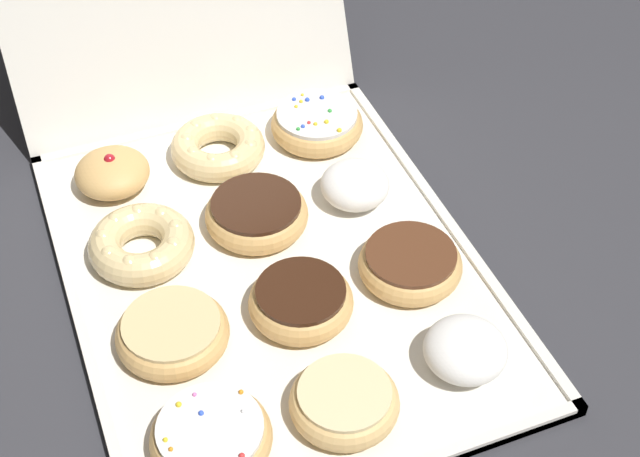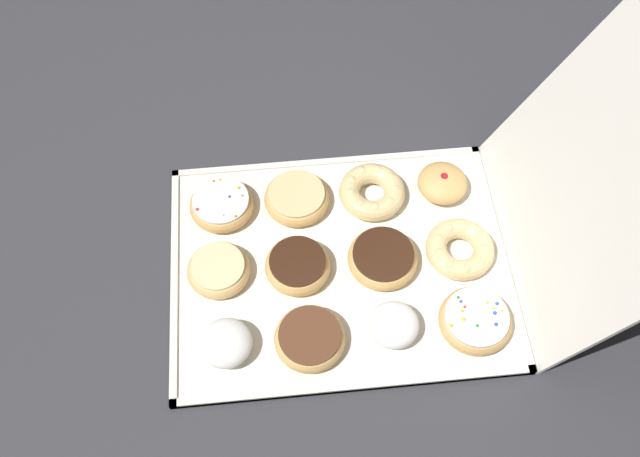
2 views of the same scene
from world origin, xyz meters
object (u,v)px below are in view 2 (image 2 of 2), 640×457
(donut_box, at_px, (339,265))
(sprinkle_donut_11, at_px, (475,320))
(glazed_ring_donut_1, at_px, (219,272))
(chocolate_frosted_donut_5, at_px, (310,338))
(powdered_filled_donut_8, at_px, (394,325))
(cruller_donut_6, at_px, (372,191))
(cruller_donut_10, at_px, (460,250))
(powdered_filled_donut_2, at_px, (226,343))
(jelly_filled_donut_9, at_px, (442,183))
(sprinkle_donut_0, at_px, (222,204))
(chocolate_frosted_donut_7, at_px, (383,258))
(chocolate_frosted_donut_4, at_px, (298,265))
(glazed_ring_donut_3, at_px, (297,198))

(donut_box, distance_m, sprinkle_donut_11, 0.25)
(glazed_ring_donut_1, height_order, chocolate_frosted_donut_5, same)
(powdered_filled_donut_8, height_order, sprinkle_donut_11, powdered_filled_donut_8)
(cruller_donut_6, bearing_deg, cruller_donut_10, 45.40)
(cruller_donut_6, bearing_deg, sprinkle_donut_11, 26.90)
(powdered_filled_donut_2, xyz_separation_m, jelly_filled_donut_9, (-0.27, 0.40, -0.00))
(powdered_filled_donut_8, distance_m, cruller_donut_10, 0.18)
(sprinkle_donut_0, relative_size, jelly_filled_donut_9, 1.27)
(donut_box, bearing_deg, chocolate_frosted_donut_7, 85.57)
(powdered_filled_donut_8, distance_m, sprinkle_donut_11, 0.13)
(chocolate_frosted_donut_4, relative_size, chocolate_frosted_donut_5, 0.97)
(chocolate_frosted_donut_5, distance_m, sprinkle_donut_11, 0.27)
(cruller_donut_6, bearing_deg, chocolate_frosted_donut_7, -0.02)
(glazed_ring_donut_3, bearing_deg, sprinkle_donut_11, 45.60)
(sprinkle_donut_0, bearing_deg, chocolate_frosted_donut_4, 42.65)
(donut_box, relative_size, chocolate_frosted_donut_7, 4.81)
(cruller_donut_6, xyz_separation_m, powdered_filled_donut_8, (0.26, 0.00, 0.00))
(cruller_donut_10, bearing_deg, jelly_filled_donut_9, -177.76)
(chocolate_frosted_donut_5, height_order, cruller_donut_6, cruller_donut_6)
(glazed_ring_donut_1, xyz_separation_m, powdered_filled_donut_8, (0.12, 0.28, 0.01))
(chocolate_frosted_donut_4, bearing_deg, jelly_filled_donut_9, 117.04)
(powdered_filled_donut_2, xyz_separation_m, cruller_donut_10, (-0.13, 0.40, -0.00))
(chocolate_frosted_donut_5, bearing_deg, jelly_filled_donut_9, 135.61)
(cruller_donut_10, bearing_deg, chocolate_frosted_donut_7, -88.78)
(jelly_filled_donut_9, distance_m, cruller_donut_10, 0.14)
(glazed_ring_donut_1, xyz_separation_m, chocolate_frosted_donut_4, (0.00, 0.13, 0.00))
(glazed_ring_donut_3, height_order, chocolate_frosted_donut_5, same)
(donut_box, relative_size, cruller_donut_6, 4.86)
(chocolate_frosted_donut_7, xyz_separation_m, jelly_filled_donut_9, (-0.14, 0.13, 0.00))
(chocolate_frosted_donut_4, xyz_separation_m, chocolate_frosted_donut_7, (-0.00, 0.14, -0.00))
(sprinkle_donut_0, distance_m, cruller_donut_10, 0.43)
(glazed_ring_donut_3, bearing_deg, chocolate_frosted_donut_7, 44.86)
(jelly_filled_donut_9, bearing_deg, glazed_ring_donut_3, -89.26)
(cruller_donut_6, distance_m, powdered_filled_donut_8, 0.26)
(donut_box, height_order, powdered_filled_donut_2, powdered_filled_donut_2)
(chocolate_frosted_donut_4, height_order, sprinkle_donut_11, sprinkle_donut_11)
(glazed_ring_donut_1, bearing_deg, cruller_donut_6, 115.69)
(chocolate_frosted_donut_5, relative_size, chocolate_frosted_donut_7, 0.96)
(donut_box, relative_size, jelly_filled_donut_9, 6.40)
(glazed_ring_donut_3, xyz_separation_m, cruller_donut_6, (0.00, 0.14, 0.00))
(chocolate_frosted_donut_4, relative_size, powdered_filled_donut_8, 1.36)
(donut_box, relative_size, chocolate_frosted_donut_5, 5.03)
(powdered_filled_donut_8, bearing_deg, cruller_donut_6, -179.95)
(sprinkle_donut_0, xyz_separation_m, chocolate_frosted_donut_4, (0.14, 0.12, 0.00))
(glazed_ring_donut_3, bearing_deg, powdered_filled_donut_2, -26.65)
(donut_box, bearing_deg, powdered_filled_donut_8, 29.50)
(donut_box, xyz_separation_m, chocolate_frosted_donut_7, (0.01, 0.07, 0.02))
(chocolate_frosted_donut_4, height_order, chocolate_frosted_donut_5, chocolate_frosted_donut_4)
(powdered_filled_donut_8, bearing_deg, sprinkle_donut_11, 88.55)
(glazed_ring_donut_1, bearing_deg, powdered_filled_donut_8, 65.84)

